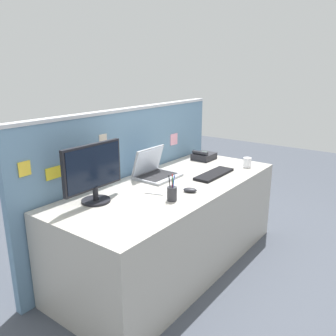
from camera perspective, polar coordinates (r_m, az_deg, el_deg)
ground_plane at (r=3.02m, az=0.79°, el=-15.30°), size 10.00×10.00×0.00m
desk at (r=2.85m, az=0.82°, el=-9.29°), size 2.03×0.83×0.70m
cubicle_divider at (r=3.01m, az=-6.22°, el=-2.15°), size 2.23×0.08×1.26m
desktop_monitor at (r=2.35m, az=-12.13°, el=-0.45°), size 0.48×0.20×0.40m
laptop at (r=2.87m, az=-2.29°, el=-0.38°), size 0.34×0.28×0.24m
desk_phone at (r=3.44m, az=5.87°, el=1.97°), size 0.21×0.18×0.10m
keyboard_main at (r=2.95m, az=7.56°, el=-1.00°), size 0.44×0.14×0.02m
computer_mouse_right_hand at (r=2.54m, az=3.64°, el=-3.62°), size 0.09×0.12×0.03m
pen_cup at (r=2.37m, az=0.66°, el=-4.16°), size 0.07×0.07×0.19m
cell_phone_white_slab at (r=2.52m, az=-2.10°, el=-4.01°), size 0.11×0.15×0.01m
coffee_mug at (r=3.24m, az=12.87°, el=0.90°), size 0.11×0.07×0.09m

